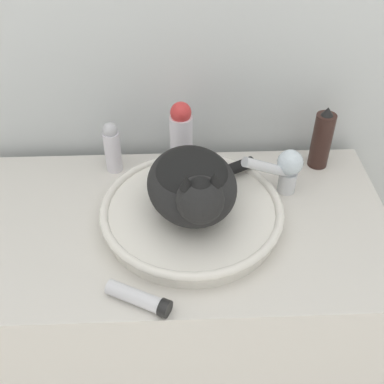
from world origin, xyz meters
name	(u,v)px	position (x,y,z in m)	size (l,w,h in m)	color
wall_back	(167,10)	(0.00, 0.59, 1.20)	(8.00, 0.05, 2.40)	silver
vanity_counter	(176,326)	(0.00, 0.27, 0.41)	(1.01, 0.54, 0.83)	beige
sink_basin	(192,212)	(0.04, 0.27, 0.86)	(0.42, 0.42, 0.05)	white
cat	(193,184)	(0.05, 0.26, 0.95)	(0.27, 0.30, 0.16)	black
faucet	(285,168)	(0.27, 0.36, 0.90)	(0.16, 0.09, 0.14)	silver
hairspray_can_black	(322,139)	(0.39, 0.47, 0.91)	(0.05, 0.05, 0.17)	#331E19
lotion_bottle_white	(181,137)	(0.03, 0.47, 0.93)	(0.06, 0.06, 0.19)	silver
deodorant_stick	(112,147)	(-0.15, 0.47, 0.90)	(0.04, 0.04, 0.14)	silver
cream_tube	(139,298)	(-0.07, 0.04, 0.85)	(0.13, 0.09, 0.04)	silver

